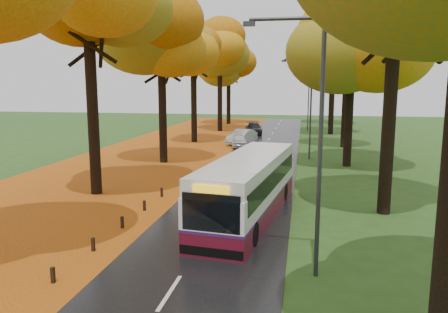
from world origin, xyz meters
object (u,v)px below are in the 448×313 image
(streetlamp_near, at_px, (312,128))
(car_dark, at_px, (254,128))
(bus, at_px, (249,186))
(streetlamp_far, at_px, (307,94))
(car_white, at_px, (239,141))
(streetlamp_mid, at_px, (308,100))
(car_silver, at_px, (242,137))

(streetlamp_near, xyz_separation_m, car_dark, (-6.15, 38.54, -4.00))
(streetlamp_near, xyz_separation_m, bus, (-2.62, 5.68, -3.24))
(streetlamp_near, distance_m, streetlamp_far, 44.00)
(car_dark, bearing_deg, bus, -92.53)
(streetlamp_far, bearing_deg, bus, -93.91)
(streetlamp_near, height_order, car_white, streetlamp_near)
(streetlamp_mid, height_order, car_dark, streetlamp_mid)
(streetlamp_far, distance_m, bus, 38.54)
(streetlamp_mid, distance_m, bus, 16.84)
(streetlamp_near, xyz_separation_m, car_white, (-6.30, 27.52, -4.06))
(streetlamp_mid, height_order, car_white, streetlamp_mid)
(car_silver, bearing_deg, streetlamp_far, 83.80)
(car_silver, bearing_deg, bus, -63.95)
(streetlamp_mid, relative_size, bus, 0.75)
(streetlamp_near, xyz_separation_m, streetlamp_far, (0.00, 44.00, 0.00))
(streetlamp_mid, bearing_deg, streetlamp_near, -90.00)
(bus, xyz_separation_m, car_white, (-3.68, 21.84, -0.83))
(streetlamp_mid, xyz_separation_m, streetlamp_far, (0.00, 22.00, 0.00))
(streetlamp_mid, bearing_deg, car_white, 138.76)
(streetlamp_far, height_order, car_silver, streetlamp_far)
(streetlamp_far, xyz_separation_m, car_silver, (-6.30, -14.50, -3.95))
(streetlamp_near, height_order, car_silver, streetlamp_near)
(streetlamp_mid, relative_size, car_white, 2.22)
(streetlamp_far, bearing_deg, streetlamp_near, -90.00)
(streetlamp_far, distance_m, car_dark, 9.14)
(streetlamp_near, distance_m, bus, 7.04)
(car_white, bearing_deg, streetlamp_mid, -52.03)
(streetlamp_mid, bearing_deg, bus, -99.11)
(streetlamp_near, bearing_deg, car_white, 102.89)
(streetlamp_mid, xyz_separation_m, car_white, (-6.30, 5.52, -4.06))
(car_silver, xyz_separation_m, car_dark, (0.15, 9.05, -0.05))
(streetlamp_far, relative_size, car_white, 2.22)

